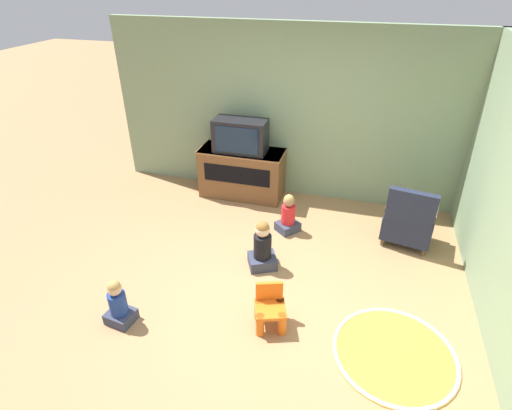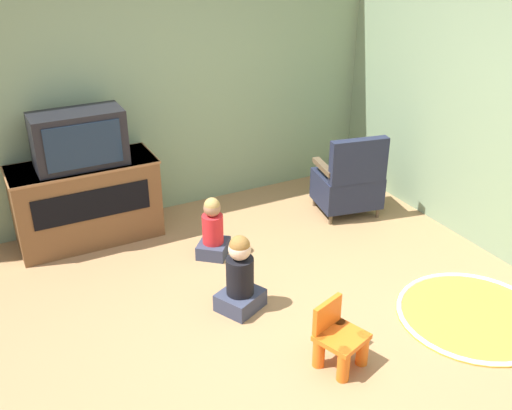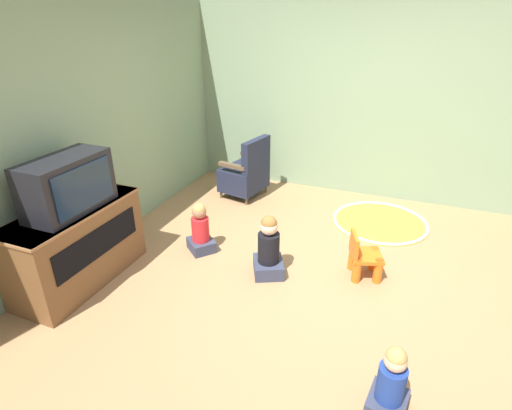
{
  "view_description": "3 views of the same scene",
  "coord_description": "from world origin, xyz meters",
  "px_view_note": "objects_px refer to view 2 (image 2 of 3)",
  "views": [
    {
      "loc": [
        0.79,
        -3.25,
        3.12
      ],
      "look_at": [
        -0.26,
        0.5,
        0.79
      ],
      "focal_mm": 28.0,
      "sensor_mm": 36.0,
      "label": 1
    },
    {
      "loc": [
        -1.81,
        -3.02,
        2.78
      ],
      "look_at": [
        -0.05,
        0.34,
        0.9
      ],
      "focal_mm": 42.0,
      "sensor_mm": 36.0,
      "label": 2
    },
    {
      "loc": [
        -3.28,
        -0.7,
        2.32
      ],
      "look_at": [
        -0.22,
        0.52,
        0.76
      ],
      "focal_mm": 28.0,
      "sensor_mm": 36.0,
      "label": 3
    }
  ],
  "objects_px": {
    "tv_cabinet": "(87,201)",
    "black_armchair": "(349,182)",
    "child_watching_right": "(240,278)",
    "yellow_kid_chair": "(339,341)",
    "child_watching_left": "(213,231)",
    "television": "(79,139)"
  },
  "relations": [
    {
      "from": "television",
      "to": "child_watching_left",
      "type": "height_order",
      "value": "television"
    },
    {
      "from": "tv_cabinet",
      "to": "child_watching_left",
      "type": "distance_m",
      "value": 1.21
    },
    {
      "from": "black_armchair",
      "to": "child_watching_right",
      "type": "xyz_separation_m",
      "value": [
        -1.67,
        -0.95,
        -0.07
      ]
    },
    {
      "from": "black_armchair",
      "to": "child_watching_left",
      "type": "relative_size",
      "value": 1.53
    },
    {
      "from": "yellow_kid_chair",
      "to": "child_watching_left",
      "type": "bearing_deg",
      "value": 76.6
    },
    {
      "from": "black_armchair",
      "to": "child_watching_right",
      "type": "bearing_deg",
      "value": 40.44
    },
    {
      "from": "yellow_kid_chair",
      "to": "child_watching_left",
      "type": "xyz_separation_m",
      "value": [
        -0.17,
        1.7,
        0.05
      ]
    },
    {
      "from": "yellow_kid_chair",
      "to": "child_watching_right",
      "type": "bearing_deg",
      "value": 90.43
    },
    {
      "from": "child_watching_left",
      "to": "television",
      "type": "bearing_deg",
      "value": 90.19
    },
    {
      "from": "tv_cabinet",
      "to": "black_armchair",
      "type": "bearing_deg",
      "value": -15.61
    },
    {
      "from": "tv_cabinet",
      "to": "television",
      "type": "bearing_deg",
      "value": -90.0
    },
    {
      "from": "yellow_kid_chair",
      "to": "child_watching_right",
      "type": "distance_m",
      "value": 0.93
    },
    {
      "from": "tv_cabinet",
      "to": "child_watching_right",
      "type": "xyz_separation_m",
      "value": [
        0.76,
        -1.63,
        -0.12
      ]
    },
    {
      "from": "child_watching_right",
      "to": "child_watching_left",
      "type": "bearing_deg",
      "value": 54.86
    },
    {
      "from": "television",
      "to": "child_watching_right",
      "type": "height_order",
      "value": "television"
    },
    {
      "from": "black_armchair",
      "to": "child_watching_right",
      "type": "distance_m",
      "value": 1.92
    },
    {
      "from": "tv_cabinet",
      "to": "yellow_kid_chair",
      "type": "relative_size",
      "value": 2.85
    },
    {
      "from": "child_watching_right",
      "to": "tv_cabinet",
      "type": "bearing_deg",
      "value": 89.47
    },
    {
      "from": "tv_cabinet",
      "to": "yellow_kid_chair",
      "type": "distance_m",
      "value": 2.73
    },
    {
      "from": "television",
      "to": "yellow_kid_chair",
      "type": "height_order",
      "value": "television"
    },
    {
      "from": "yellow_kid_chair",
      "to": "child_watching_right",
      "type": "relative_size",
      "value": 0.72
    },
    {
      "from": "black_armchair",
      "to": "child_watching_right",
      "type": "height_order",
      "value": "black_armchair"
    }
  ]
}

